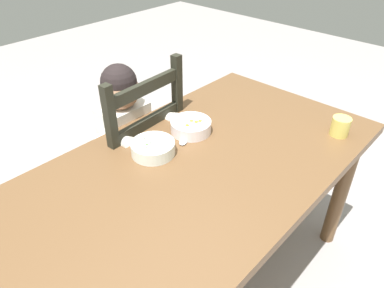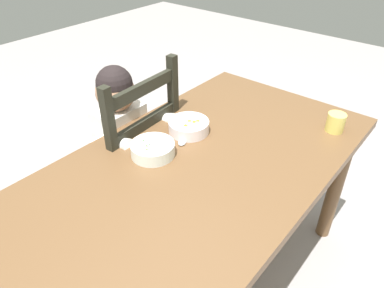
{
  "view_description": "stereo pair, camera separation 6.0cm",
  "coord_description": "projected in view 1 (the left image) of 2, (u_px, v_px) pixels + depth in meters",
  "views": [
    {
      "loc": [
        -0.81,
        -0.7,
        1.52
      ],
      "look_at": [
        0.01,
        0.05,
        0.76
      ],
      "focal_mm": 33.85,
      "sensor_mm": 36.0,
      "label": 1
    },
    {
      "loc": [
        -0.85,
        -0.66,
        1.52
      ],
      "look_at": [
        0.01,
        0.05,
        0.76
      ],
      "focal_mm": 33.85,
      "sensor_mm": 36.0,
      "label": 2
    }
  ],
  "objects": [
    {
      "name": "ground_plane",
      "position": [
        198.0,
        280.0,
        1.74
      ],
      "size": [
        8.0,
        8.0,
        0.0
      ],
      "primitive_type": "plane",
      "color": "#9A9391"
    },
    {
      "name": "dining_table",
      "position": [
        199.0,
        181.0,
        1.39
      ],
      "size": [
        1.48,
        0.83,
        0.71
      ],
      "color": "brown",
      "rests_on": "ground"
    },
    {
      "name": "bowl_of_peas",
      "position": [
        153.0,
        148.0,
        1.37
      ],
      "size": [
        0.17,
        0.17,
        0.05
      ],
      "color": "white",
      "rests_on": "dining_table"
    },
    {
      "name": "child_figure",
      "position": [
        129.0,
        133.0,
        1.66
      ],
      "size": [
        0.32,
        0.31,
        0.95
      ],
      "color": "white",
      "rests_on": "ground"
    },
    {
      "name": "drinking_cup",
      "position": [
        340.0,
        126.0,
        1.47
      ],
      "size": [
        0.07,
        0.07,
        0.08
      ],
      "primitive_type": "cylinder",
      "color": "#E0CE5F",
      "rests_on": "dining_table"
    },
    {
      "name": "dining_chair",
      "position": [
        132.0,
        162.0,
        1.76
      ],
      "size": [
        0.44,
        0.44,
        0.98
      ],
      "color": "black",
      "rests_on": "ground"
    },
    {
      "name": "spoon",
      "position": [
        184.0,
        140.0,
        1.45
      ],
      "size": [
        0.13,
        0.08,
        0.01
      ],
      "color": "silver",
      "rests_on": "dining_table"
    },
    {
      "name": "bowl_of_carrots",
      "position": [
        191.0,
        126.0,
        1.5
      ],
      "size": [
        0.17,
        0.17,
        0.05
      ],
      "color": "white",
      "rests_on": "dining_table"
    }
  ]
}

